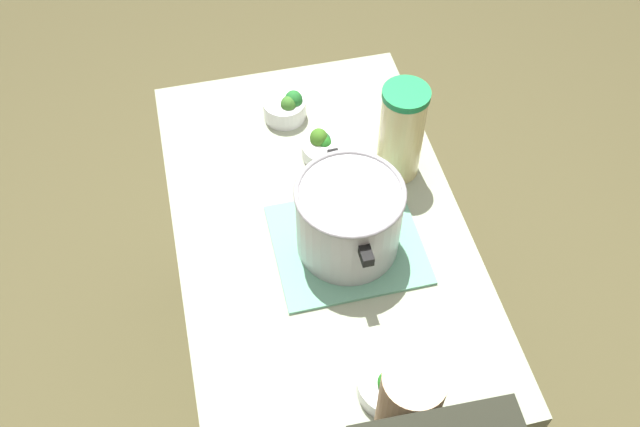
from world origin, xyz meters
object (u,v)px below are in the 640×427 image
at_px(broccoli_bowl_center, 286,107).
at_px(broccoli_bowl_back, 327,146).
at_px(broccoli_bowl_front, 391,384).
at_px(lemonade_pitcher, 401,132).
at_px(cooking_pot, 349,217).

relative_size(broccoli_bowl_center, broccoli_bowl_back, 0.81).
bearing_deg(broccoli_bowl_front, lemonade_pitcher, 161.67).
relative_size(cooking_pot, broccoli_bowl_back, 2.23).
height_order(cooking_pot, lemonade_pitcher, lemonade_pitcher).
height_order(lemonade_pitcher, broccoli_bowl_front, lemonade_pitcher).
height_order(broccoli_bowl_center, broccoli_bowl_back, broccoli_bowl_center).
relative_size(cooking_pot, broccoli_bowl_front, 2.30).
bearing_deg(broccoli_bowl_back, lemonade_pitcher, 60.05).
bearing_deg(lemonade_pitcher, broccoli_bowl_back, -119.95).
distance_m(cooking_pot, lemonade_pitcher, 0.26).
bearing_deg(cooking_pot, broccoli_bowl_front, -0.98).
xyz_separation_m(broccoli_bowl_front, broccoli_bowl_back, (-0.64, 0.03, -0.00)).
height_order(cooking_pot, broccoli_bowl_center, cooking_pot).
relative_size(cooking_pot, broccoli_bowl_center, 2.75).
distance_m(cooking_pot, broccoli_bowl_back, 0.30).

